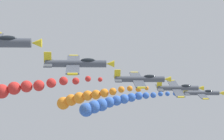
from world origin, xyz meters
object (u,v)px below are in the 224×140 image
at_px(airplane_left_inner, 179,88).
at_px(airplane_right_inner, 141,79).
at_px(airplane_left_outer, 77,63).
at_px(airplane_lead, 202,93).

height_order(airplane_left_inner, airplane_right_inner, airplane_right_inner).
xyz_separation_m(airplane_left_inner, airplane_left_outer, (25.82, -21.82, 3.69)).
height_order(airplane_lead, airplane_left_inner, airplane_left_inner).
xyz_separation_m(airplane_right_inner, airplane_left_outer, (12.43, -11.43, 2.03)).
height_order(airplane_lead, airplane_left_outer, airplane_left_outer).
bearing_deg(airplane_left_inner, airplane_right_inner, -37.79).
relative_size(airplane_lead, airplane_right_inner, 1.00).
distance_m(airplane_lead, airplane_left_inner, 16.13).
bearing_deg(airplane_left_outer, airplane_left_inner, 139.81).
bearing_deg(airplane_left_outer, airplane_right_inner, 137.40).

